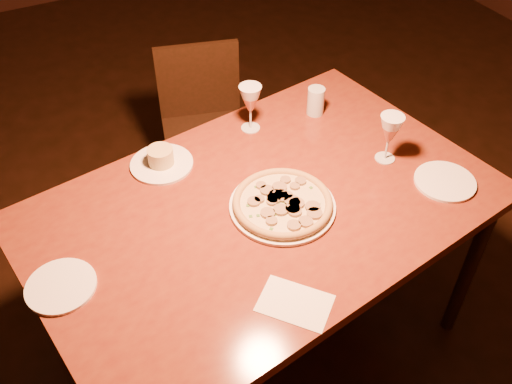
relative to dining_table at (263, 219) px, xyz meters
name	(u,v)px	position (x,y,z in m)	size (l,w,h in m)	color
floor	(269,296)	(0.14, 0.18, -0.73)	(7.00, 7.00, 0.00)	black
dining_table	(263,219)	(0.00, 0.00, 0.00)	(1.63, 1.19, 0.80)	maroon
chair_far	(204,123)	(0.18, 0.93, -0.27)	(0.49, 0.49, 0.82)	black
pizza_plate	(283,203)	(0.04, -0.05, 0.09)	(0.34, 0.34, 0.04)	white
ramekin_saucer	(161,160)	(-0.22, 0.34, 0.09)	(0.22, 0.22, 0.07)	white
wine_glass_far	(250,108)	(0.15, 0.38, 0.16)	(0.08, 0.08, 0.18)	#C46F51
wine_glass_right	(389,138)	(0.49, 0.00, 0.16)	(0.08, 0.08, 0.18)	#C46F51
water_tumbler	(316,101)	(0.42, 0.35, 0.13)	(0.07, 0.07, 0.11)	silver
side_plate_left	(61,286)	(-0.67, -0.03, 0.08)	(0.20, 0.20, 0.01)	white
side_plate_near	(445,181)	(0.59, -0.20, 0.08)	(0.21, 0.21, 0.01)	white
menu_card	(295,303)	(-0.11, -0.39, 0.07)	(0.13, 0.20, 0.00)	white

